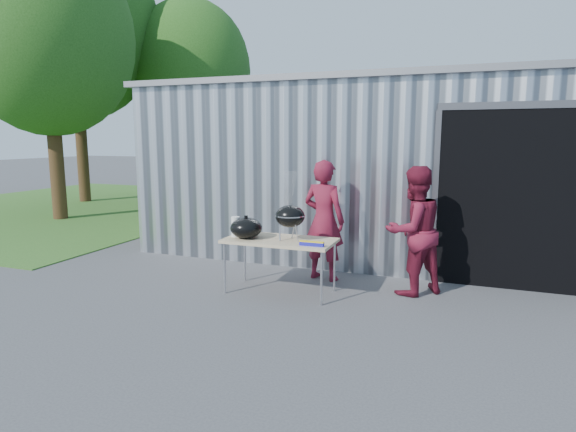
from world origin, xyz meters
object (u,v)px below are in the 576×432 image
at_px(folding_table, 280,242).
at_px(person_cook, 324,220).
at_px(kettle_grill, 290,209).
at_px(person_bystander, 414,231).

relative_size(folding_table, person_cook, 0.83).
xyz_separation_m(folding_table, person_cook, (0.38, 0.83, 0.19)).
distance_m(kettle_grill, person_bystander, 1.70).
bearing_deg(kettle_grill, person_bystander, 21.59).
bearing_deg(folding_table, person_cook, 65.39).
bearing_deg(folding_table, kettle_grill, -6.65).
distance_m(folding_table, kettle_grill, 0.49).
bearing_deg(person_bystander, person_cook, -54.01).
bearing_deg(kettle_grill, person_cook, 75.06).
distance_m(folding_table, person_bystander, 1.82).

